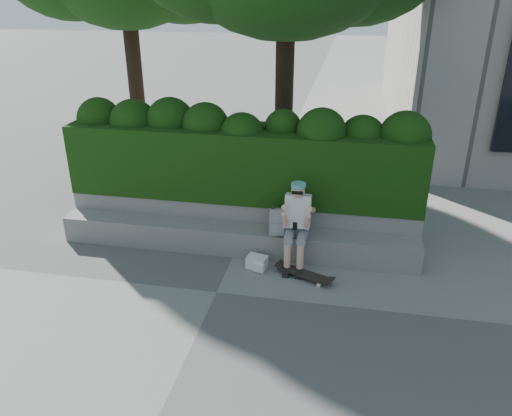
% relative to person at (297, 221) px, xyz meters
% --- Properties ---
extents(ground, '(80.00, 80.00, 0.00)m').
position_rel_person_xyz_m(ground, '(-1.04, -1.07, -0.75)').
color(ground, slate).
rests_on(ground, ground).
extents(bench_ledge, '(6.00, 0.45, 0.45)m').
position_rel_person_xyz_m(bench_ledge, '(-1.04, 0.18, -0.53)').
color(bench_ledge, gray).
rests_on(bench_ledge, ground).
extents(planter_wall, '(6.00, 0.50, 0.75)m').
position_rel_person_xyz_m(planter_wall, '(-1.04, 0.66, -0.38)').
color(planter_wall, gray).
rests_on(planter_wall, ground).
extents(hedge, '(6.00, 1.00, 1.20)m').
position_rel_person_xyz_m(hedge, '(-1.04, 0.88, 0.60)').
color(hedge, black).
rests_on(hedge, planter_wall).
extents(person, '(0.40, 0.76, 1.38)m').
position_rel_person_xyz_m(person, '(0.00, 0.00, 0.00)').
color(person, slate).
rests_on(person, ground).
extents(skateboard, '(0.87, 0.52, 0.09)m').
position_rel_person_xyz_m(skateboard, '(0.18, -0.44, -0.68)').
color(skateboard, black).
rests_on(skateboard, ground).
extents(backpack_plaid, '(0.32, 0.22, 0.43)m').
position_rel_person_xyz_m(backpack_plaid, '(-0.31, 0.08, -0.09)').
color(backpack_plaid, '#A3A3A8').
rests_on(backpack_plaid, bench_ledge).
extents(backpack_ground, '(0.35, 0.28, 0.20)m').
position_rel_person_xyz_m(backpack_ground, '(-0.59, -0.26, -0.65)').
color(backpack_ground, silver).
rests_on(backpack_ground, ground).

